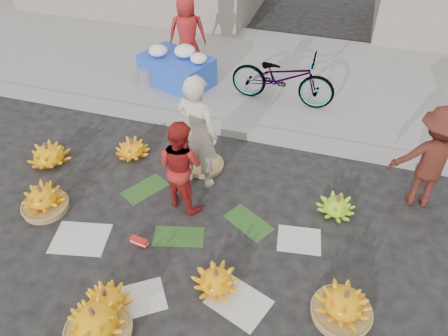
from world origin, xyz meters
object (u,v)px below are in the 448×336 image
(banana_bunch_4, at_px, (343,305))
(vendor_cream, at_px, (197,133))
(banana_bunch_0, at_px, (43,200))
(bicycle, at_px, (283,77))
(flower_table, at_px, (177,68))

(banana_bunch_4, relative_size, vendor_cream, 0.42)
(banana_bunch_0, height_order, bicycle, bicycle)
(bicycle, bearing_deg, banana_bunch_0, 146.04)
(banana_bunch_0, distance_m, banana_bunch_4, 4.07)
(banana_bunch_4, relative_size, flower_table, 0.48)
(bicycle, bearing_deg, vendor_cream, 164.64)
(banana_bunch_0, distance_m, bicycle, 4.39)
(banana_bunch_0, relative_size, bicycle, 0.35)
(banana_bunch_4, xyz_separation_m, vendor_cream, (-2.22, 1.63, 0.68))
(banana_bunch_4, distance_m, flower_table, 5.38)
(banana_bunch_4, bearing_deg, bicycle, 110.29)
(banana_bunch_0, xyz_separation_m, bicycle, (2.57, 3.53, 0.43))
(vendor_cream, distance_m, flower_table, 2.79)
(banana_bunch_4, bearing_deg, flower_table, 130.74)
(banana_bunch_0, height_order, vendor_cream, vendor_cream)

